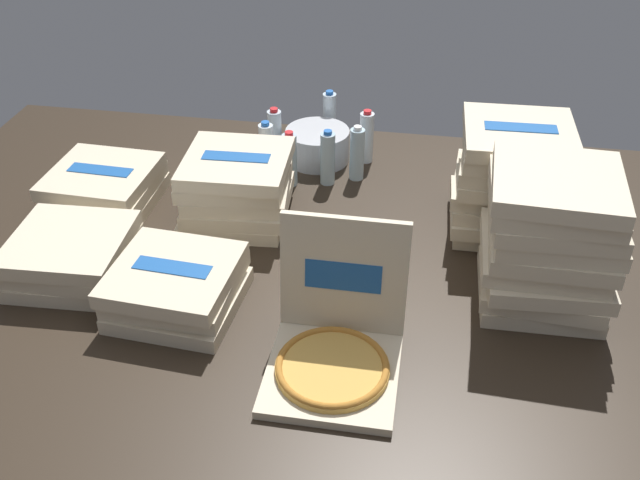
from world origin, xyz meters
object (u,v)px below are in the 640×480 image
object	(u,v)px
open_pizza_box	(336,342)
water_bottle_1	(366,137)
pizza_stack_center_far	(549,239)
pizza_stack_left_mid	(105,186)
water_bottle_0	(275,135)
pizza_stack_left_far	(177,286)
pizza_stack_left_near	(72,255)
pizza_stack_center_near	(237,187)
water_bottle_4	(357,154)
water_bottle_2	(266,149)
water_bottle_5	(329,117)
ice_bucket	(317,145)
water_bottle_3	(290,160)
water_bottle_6	(328,158)
pizza_stack_right_mid	(511,180)

from	to	relation	value
open_pizza_box	water_bottle_1	distance (m)	1.23
pizza_stack_center_far	pizza_stack_left_mid	bearing A→B (deg)	169.10
pizza_stack_left_mid	water_bottle_1	size ratio (longest dim) A/B	1.71
pizza_stack_center_far	water_bottle_0	xyz separation A→B (m)	(-1.04, 0.77, -0.12)
pizza_stack_left_far	pizza_stack_left_near	size ratio (longest dim) A/B	1.03
pizza_stack_center_near	water_bottle_4	xyz separation A→B (m)	(0.40, 0.36, -0.02)
water_bottle_2	water_bottle_5	size ratio (longest dim) A/B	1.00
pizza_stack_left_mid	ice_bucket	size ratio (longest dim) A/B	1.48
water_bottle_5	open_pizza_box	bearing A→B (deg)	-80.28
water_bottle_1	pizza_stack_left_near	bearing A→B (deg)	-132.80
pizza_stack_left_far	water_bottle_3	world-z (taller)	water_bottle_3
ice_bucket	water_bottle_0	distance (m)	0.19
water_bottle_1	water_bottle_6	xyz separation A→B (m)	(-0.13, -0.21, 0.00)
pizza_stack_left_near	water_bottle_3	xyz separation A→B (m)	(0.60, 0.70, 0.04)
pizza_stack_center_near	water_bottle_6	bearing A→B (deg)	45.84
water_bottle_0	ice_bucket	bearing A→B (deg)	6.92
pizza_stack_center_far	pizza_stack_left_near	size ratio (longest dim) A/B	1.15
water_bottle_3	pizza_stack_left_mid	bearing A→B (deg)	-158.69
water_bottle_4	ice_bucket	bearing A→B (deg)	144.95
water_bottle_5	water_bottle_6	world-z (taller)	same
pizza_stack_left_far	water_bottle_5	bearing A→B (deg)	76.30
pizza_stack_right_mid	pizza_stack_left_near	world-z (taller)	pizza_stack_right_mid
pizza_stack_center_near	water_bottle_5	xyz separation A→B (m)	(0.24, 0.68, -0.02)
pizza_stack_center_near	water_bottle_6	distance (m)	0.42
open_pizza_box	pizza_stack_right_mid	size ratio (longest dim) A/B	1.03
water_bottle_1	water_bottle_4	xyz separation A→B (m)	(-0.02, -0.15, 0.00)
water_bottle_0	water_bottle_1	xyz separation A→B (m)	(0.38, 0.04, 0.00)
water_bottle_4	water_bottle_6	xyz separation A→B (m)	(-0.11, -0.06, 0.00)
pizza_stack_left_far	water_bottle_4	size ratio (longest dim) A/B	1.75
water_bottle_2	water_bottle_6	distance (m)	0.26
water_bottle_1	water_bottle_6	size ratio (longest dim) A/B	1.00
pizza_stack_left_mid	water_bottle_0	xyz separation A→B (m)	(0.57, 0.46, 0.04)
pizza_stack_right_mid	water_bottle_2	distance (m)	0.99
pizza_stack_right_mid	open_pizza_box	bearing A→B (deg)	-122.31
water_bottle_1	water_bottle_3	xyz separation A→B (m)	(-0.28, -0.24, 0.00)
water_bottle_3	water_bottle_5	xyz separation A→B (m)	(0.09, 0.41, 0.00)
ice_bucket	water_bottle_5	xyz separation A→B (m)	(0.02, 0.19, 0.04)
pizza_stack_center_far	water_bottle_2	bearing A→B (deg)	148.45
pizza_stack_center_near	water_bottle_1	world-z (taller)	pizza_stack_center_near
pizza_stack_center_near	pizza_stack_left_near	bearing A→B (deg)	-135.97
water_bottle_2	water_bottle_4	bearing A→B (deg)	3.44
pizza_stack_center_far	water_bottle_4	xyz separation A→B (m)	(-0.68, 0.66, -0.12)
pizza_stack_left_near	water_bottle_6	distance (m)	1.05
pizza_stack_left_mid	water_bottle_6	distance (m)	0.87
pizza_stack_left_near	water_bottle_0	bearing A→B (deg)	61.35
open_pizza_box	pizza_stack_left_mid	size ratio (longest dim) A/B	1.06
ice_bucket	water_bottle_6	world-z (taller)	water_bottle_6
open_pizza_box	pizza_stack_center_far	size ratio (longest dim) A/B	0.93
ice_bucket	water_bottle_5	distance (m)	0.20
open_pizza_box	water_bottle_3	xyz separation A→B (m)	(-0.33, 0.98, 0.03)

